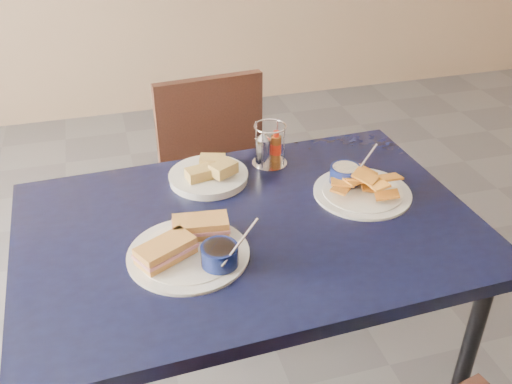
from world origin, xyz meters
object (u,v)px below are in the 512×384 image
object	(u,v)px
chair_far	(221,179)
plantain_plate	(357,185)
sandwich_plate	(192,247)
bread_basket	(209,175)
dining_table	(249,243)
condiment_caddy	(268,148)

from	to	relation	value
chair_far	plantain_plate	xyz separation A→B (m)	(0.28, -0.58, 0.27)
sandwich_plate	bread_basket	size ratio (longest dim) A/B	1.36
sandwich_plate	bread_basket	world-z (taller)	sandwich_plate
chair_far	plantain_plate	size ratio (longest dim) A/B	3.13
dining_table	sandwich_plate	size ratio (longest dim) A/B	3.92
bread_basket	condiment_caddy	size ratio (longest dim) A/B	1.70
chair_far	sandwich_plate	size ratio (longest dim) A/B	2.78
bread_basket	condiment_caddy	bearing A→B (deg)	13.87
sandwich_plate	plantain_plate	world-z (taller)	same
plantain_plate	dining_table	bearing A→B (deg)	-168.16
sandwich_plate	plantain_plate	distance (m)	0.54
dining_table	plantain_plate	xyz separation A→B (m)	(0.34, 0.07, 0.09)
dining_table	condiment_caddy	world-z (taller)	condiment_caddy
sandwich_plate	plantain_plate	xyz separation A→B (m)	(0.51, 0.16, -0.00)
sandwich_plate	bread_basket	xyz separation A→B (m)	(0.11, 0.33, -0.00)
dining_table	sandwich_plate	world-z (taller)	sandwich_plate
plantain_plate	bread_basket	xyz separation A→B (m)	(-0.40, 0.17, -0.00)
chair_far	condiment_caddy	distance (m)	0.48
dining_table	condiment_caddy	distance (m)	0.35
sandwich_plate	condiment_caddy	size ratio (longest dim) A/B	2.32
sandwich_plate	condiment_caddy	distance (m)	0.50
chair_far	bread_basket	size ratio (longest dim) A/B	3.78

